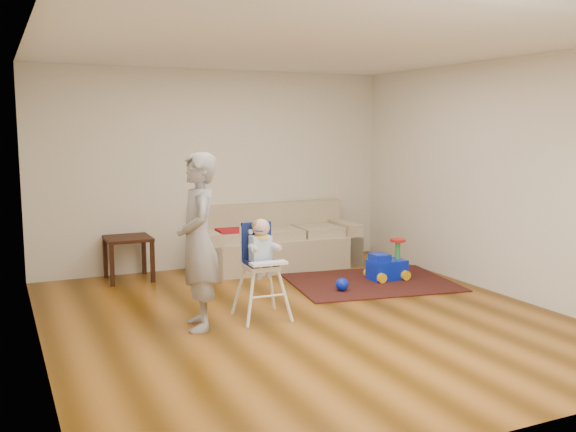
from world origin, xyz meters
name	(u,v)px	position (x,y,z in m)	size (l,w,h in m)	color
ground	(304,318)	(0.00, 0.00, 0.00)	(5.50, 5.50, 0.00)	#4B2B05
room_envelope	(283,132)	(0.00, 0.53, 1.88)	(5.04, 5.52, 2.72)	silver
sofa	(276,237)	(0.70, 2.30, 0.43)	(2.26, 1.00, 0.86)	tan
side_table	(129,258)	(-1.30, 2.41, 0.28)	(0.56, 0.56, 0.56)	black
area_rug	(371,282)	(1.41, 0.98, 0.01)	(1.96, 1.47, 0.02)	black
ride_on_toy	(387,259)	(1.68, 1.03, 0.27)	(0.46, 0.33, 0.51)	#0821D7
toy_ball	(342,284)	(0.86, 0.74, 0.09)	(0.15, 0.15, 0.15)	#0821D7
high_chair	(261,270)	(-0.40, 0.19, 0.50)	(0.49, 0.49, 1.03)	white
adult	(198,242)	(-1.06, 0.14, 0.85)	(0.62, 0.41, 1.70)	gray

